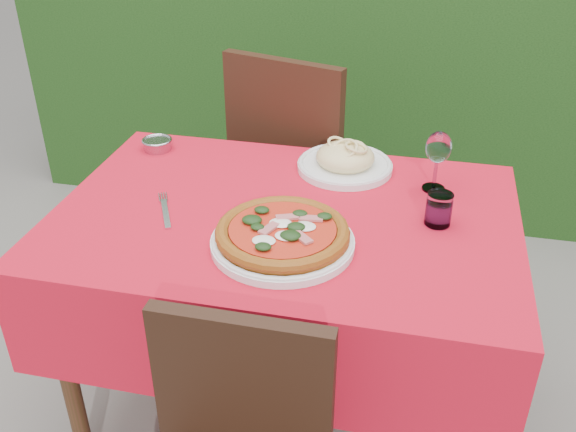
% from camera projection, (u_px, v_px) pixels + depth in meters
% --- Properties ---
extents(ground, '(60.00, 60.00, 0.00)m').
position_uv_depth(ground, '(285.00, 406.00, 2.14)').
color(ground, '#615D58').
rests_on(ground, ground).
extents(hedge, '(3.20, 0.55, 1.78)m').
position_uv_depth(hedge, '(360.00, 16.00, 2.97)').
color(hedge, black).
rests_on(hedge, ground).
extents(dining_table, '(1.26, 0.86, 0.75)m').
position_uv_depth(dining_table, '(285.00, 258.00, 1.83)').
color(dining_table, '#412214').
rests_on(dining_table, ground).
extents(chair_far, '(0.56, 0.56, 1.00)m').
position_uv_depth(chair_far, '(297.00, 163.00, 2.42)').
color(chair_far, black).
rests_on(chair_far, ground).
extents(pizza_plate, '(0.36, 0.36, 0.07)m').
position_uv_depth(pizza_plate, '(283.00, 236.00, 1.60)').
color(pizza_plate, silver).
rests_on(pizza_plate, dining_table).
extents(pasta_plate, '(0.29, 0.29, 0.08)m').
position_uv_depth(pasta_plate, '(345.00, 161.00, 1.97)').
color(pasta_plate, silver).
rests_on(pasta_plate, dining_table).
extents(water_glass, '(0.07, 0.07, 0.09)m').
position_uv_depth(water_glass, '(439.00, 211.00, 1.68)').
color(water_glass, white).
rests_on(water_glass, dining_table).
extents(wine_glass, '(0.07, 0.07, 0.18)m').
position_uv_depth(wine_glass, '(438.00, 150.00, 1.81)').
color(wine_glass, silver).
rests_on(wine_glass, dining_table).
extents(fork, '(0.12, 0.20, 0.01)m').
position_uv_depth(fork, '(166.00, 214.00, 1.74)').
color(fork, silver).
rests_on(fork, dining_table).
extents(steel_ramekin, '(0.09, 0.09, 0.03)m').
position_uv_depth(steel_ramekin, '(157.00, 145.00, 2.10)').
color(steel_ramekin, '#ACACB3').
rests_on(steel_ramekin, dining_table).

